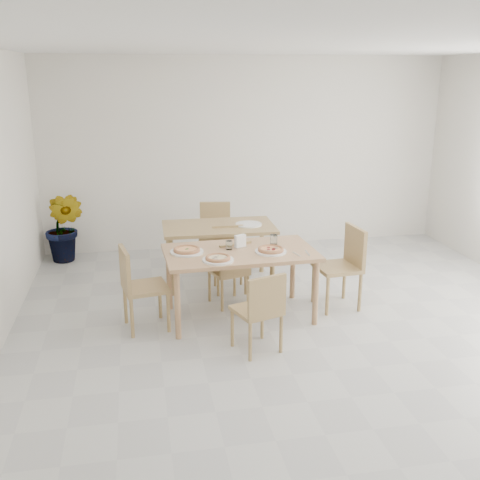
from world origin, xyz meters
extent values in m
plane|color=beige|center=(0.00, 0.00, 0.00)|extent=(7.00, 7.00, 0.00)
plane|color=white|center=(0.00, 0.00, 2.80)|extent=(7.00, 7.00, 0.00)
plane|color=silver|center=(0.00, 3.50, 1.40)|extent=(6.00, 0.00, 6.00)
cube|color=tan|center=(-0.60, 0.86, 0.73)|extent=(1.62, 0.96, 0.04)
cylinder|color=tan|center=(-1.31, 0.46, 0.35)|extent=(0.06, 0.06, 0.71)
cylinder|color=tan|center=(0.13, 0.52, 0.35)|extent=(0.06, 0.06, 0.71)
cylinder|color=tan|center=(-1.34, 1.21, 0.35)|extent=(0.06, 0.06, 0.71)
cylinder|color=tan|center=(0.10, 1.27, 0.35)|extent=(0.06, 0.06, 0.71)
cube|color=#A48652|center=(-0.59, 0.09, 0.40)|extent=(0.50, 0.50, 0.04)
cube|color=#A48652|center=(-0.53, -0.08, 0.61)|extent=(0.39, 0.16, 0.38)
cylinder|color=#A48652|center=(-0.48, 0.30, 0.19)|extent=(0.03, 0.03, 0.39)
cylinder|color=#A48652|center=(-0.81, 0.19, 0.19)|extent=(0.03, 0.03, 0.39)
cylinder|color=#A48652|center=(-0.38, -0.02, 0.19)|extent=(0.03, 0.03, 0.39)
cylinder|color=#A48652|center=(-0.70, -0.13, 0.19)|extent=(0.03, 0.03, 0.39)
cube|color=#A48652|center=(-0.58, 1.64, 0.39)|extent=(0.39, 0.39, 0.04)
cube|color=#A48652|center=(-0.58, 1.82, 0.59)|extent=(0.38, 0.05, 0.36)
cylinder|color=#A48652|center=(-0.75, 1.48, 0.19)|extent=(0.03, 0.03, 0.37)
cylinder|color=#A48652|center=(-0.42, 1.48, 0.19)|extent=(0.03, 0.03, 0.37)
cylinder|color=#A48652|center=(-0.74, 1.81, 0.19)|extent=(0.03, 0.03, 0.37)
cylinder|color=#A48652|center=(-0.41, 1.80, 0.19)|extent=(0.03, 0.03, 0.37)
cube|color=#A48652|center=(-1.61, 0.77, 0.44)|extent=(0.50, 0.50, 0.04)
cube|color=#A48652|center=(-1.80, 0.74, 0.67)|extent=(0.12, 0.43, 0.41)
cylinder|color=#A48652|center=(-1.39, 0.62, 0.21)|extent=(0.04, 0.04, 0.42)
cylinder|color=#A48652|center=(-1.46, 0.99, 0.21)|extent=(0.04, 0.04, 0.42)
cylinder|color=#A48652|center=(-1.75, 0.56, 0.21)|extent=(0.04, 0.04, 0.42)
cylinder|color=#A48652|center=(-1.82, 0.92, 0.21)|extent=(0.04, 0.04, 0.42)
cube|color=#A48652|center=(0.51, 0.93, 0.47)|extent=(0.49, 0.49, 0.04)
cube|color=#A48652|center=(0.72, 0.95, 0.70)|extent=(0.08, 0.46, 0.43)
cylinder|color=#A48652|center=(0.30, 1.11, 0.22)|extent=(0.04, 0.04, 0.44)
cylinder|color=#A48652|center=(0.34, 0.72, 0.22)|extent=(0.04, 0.04, 0.44)
cylinder|color=#A48652|center=(0.69, 1.14, 0.22)|extent=(0.04, 0.04, 0.44)
cylinder|color=#A48652|center=(0.73, 0.75, 0.22)|extent=(0.04, 0.04, 0.44)
cylinder|color=white|center=(-1.16, 0.91, 0.76)|extent=(0.35, 0.35, 0.02)
cylinder|color=white|center=(-0.88, 0.58, 0.76)|extent=(0.32, 0.32, 0.02)
cylinder|color=white|center=(-0.30, 0.76, 0.76)|extent=(0.33, 0.33, 0.02)
cylinder|color=tan|center=(-1.16, 0.91, 0.77)|extent=(0.29, 0.29, 0.01)
torus|color=tan|center=(-1.16, 0.91, 0.78)|extent=(0.30, 0.30, 0.03)
cylinder|color=orange|center=(-1.16, 0.91, 0.78)|extent=(0.23, 0.23, 0.01)
ellipsoid|color=#166017|center=(-1.16, 0.91, 0.79)|extent=(0.05, 0.04, 0.01)
cylinder|color=tan|center=(-0.88, 0.58, 0.77)|extent=(0.30, 0.30, 0.01)
torus|color=tan|center=(-0.88, 0.58, 0.78)|extent=(0.30, 0.30, 0.03)
cylinder|color=beige|center=(-0.88, 0.58, 0.78)|extent=(0.23, 0.23, 0.01)
cylinder|color=tan|center=(-0.30, 0.76, 0.77)|extent=(0.33, 0.33, 0.01)
torus|color=tan|center=(-0.30, 0.76, 0.78)|extent=(0.33, 0.33, 0.03)
cylinder|color=orange|center=(-0.30, 0.76, 0.78)|extent=(0.26, 0.26, 0.01)
cylinder|color=white|center=(-0.20, 1.03, 0.80)|extent=(0.08, 0.08, 0.11)
cylinder|color=white|center=(-0.71, 0.94, 0.80)|extent=(0.07, 0.07, 0.09)
cube|color=silver|center=(-0.58, 0.97, 0.76)|extent=(0.15, 0.11, 0.01)
cube|color=white|center=(-0.58, 0.97, 0.83)|extent=(0.13, 0.09, 0.13)
cube|color=silver|center=(0.07, 0.65, 0.75)|extent=(0.03, 0.19, 0.01)
cube|color=silver|center=(-0.05, 0.63, 0.75)|extent=(0.05, 0.17, 0.01)
cube|color=#A48652|center=(-0.67, 1.91, 0.73)|extent=(1.38, 0.81, 0.04)
cylinder|color=#A48652|center=(-1.29, 1.61, 0.35)|extent=(0.06, 0.06, 0.71)
cylinder|color=#A48652|center=(-0.07, 1.58, 0.35)|extent=(0.06, 0.06, 0.71)
cylinder|color=#A48652|center=(-1.28, 2.24, 0.35)|extent=(0.06, 0.06, 0.71)
cylinder|color=#A48652|center=(-0.06, 2.22, 0.35)|extent=(0.06, 0.06, 0.71)
cube|color=#A48652|center=(-0.67, 1.24, 0.39)|extent=(0.48, 0.48, 0.04)
cube|color=#A48652|center=(-0.61, 1.07, 0.59)|extent=(0.38, 0.15, 0.36)
cylinder|color=#A48652|center=(-0.56, 1.44, 0.19)|extent=(0.03, 0.03, 0.37)
cylinder|color=#A48652|center=(-0.87, 1.35, 0.19)|extent=(0.03, 0.03, 0.37)
cylinder|color=#A48652|center=(-0.46, 1.13, 0.19)|extent=(0.03, 0.03, 0.37)
cylinder|color=#A48652|center=(-0.77, 1.03, 0.19)|extent=(0.03, 0.03, 0.37)
cube|color=#A48652|center=(-0.62, 2.61, 0.43)|extent=(0.49, 0.49, 0.04)
cube|color=#A48652|center=(-0.59, 2.79, 0.65)|extent=(0.42, 0.11, 0.40)
cylinder|color=#A48652|center=(-0.83, 2.46, 0.20)|extent=(0.04, 0.04, 0.41)
cylinder|color=#A48652|center=(-0.48, 2.40, 0.20)|extent=(0.04, 0.04, 0.41)
cylinder|color=#A48652|center=(-0.77, 2.81, 0.20)|extent=(0.04, 0.04, 0.41)
cylinder|color=#A48652|center=(-0.42, 2.75, 0.20)|extent=(0.04, 0.04, 0.41)
cylinder|color=white|center=(-0.31, 1.87, 0.76)|extent=(0.32, 0.32, 0.02)
imported|color=#376F21|center=(-2.65, 3.15, 0.50)|extent=(0.68, 0.62, 0.99)
camera|label=1|loc=(-1.65, -4.67, 2.55)|focal=42.00mm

